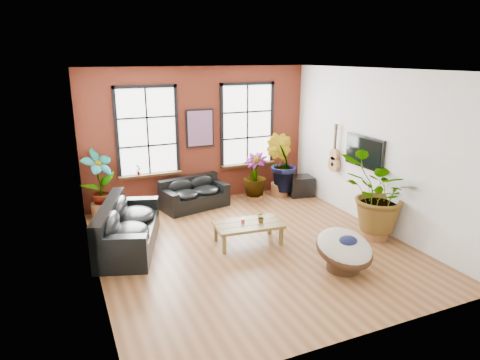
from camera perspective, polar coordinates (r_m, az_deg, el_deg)
The scene contains 19 objects.
room at distance 8.40m, azimuth 1.24°, elevation 2.45°, with size 6.04×6.54×3.54m.
sofa_back at distance 10.98m, azimuth -6.19°, elevation -1.91°, with size 1.79×1.14×0.76m.
sofa_left at distance 8.92m, azimuth -15.00°, elevation -6.23°, with size 1.67×2.54×0.93m.
coffee_table at distance 8.84m, azimuth 1.08°, elevation -6.08°, with size 1.44×0.90×0.53m.
papasan_chair at distance 8.00m, azimuth 13.76°, elevation -8.98°, with size 1.15×1.17×0.78m.
poster at distance 11.13m, azimuth -5.36°, elevation 6.89°, with size 0.74×0.06×0.98m.
tv_wall_unit at distance 10.34m, azimuth 15.10°, elevation 3.37°, with size 0.13×1.86×1.20m.
media_box at distance 11.97m, azimuth 8.05°, elevation -0.80°, with size 0.73×0.64×0.54m.
pot_back_left at distance 10.84m, azimuth -17.91°, elevation -3.79°, with size 0.55×0.55×0.36m.
pot_back_right at distance 11.94m, azimuth 5.30°, elevation -1.24°, with size 0.52×0.52×0.35m.
pot_right_wall at distance 9.60m, azimuth 17.52°, elevation -6.18°, with size 0.75×0.75×0.42m.
pot_mid at distance 11.53m, azimuth 2.04°, elevation -1.85°, with size 0.53×0.53×0.33m.
floor_plant_back_left at distance 10.59m, azimuth -18.22°, elevation -0.13°, with size 0.80×0.54×1.52m, color #16551E.
floor_plant_back_right at distance 11.74m, azimuth 5.48°, elevation 2.28°, with size 0.86×0.69×1.56m, color #16551E.
floor_plant_right_wall at distance 9.30m, azimuth 17.99°, elevation -1.84°, with size 1.49×1.29×1.66m, color #16551E.
floor_plant_mid at distance 11.35m, azimuth 2.00°, elevation 0.73°, with size 0.64×0.64×1.14m, color #16551E.
table_plant at distance 8.83m, azimuth 2.87°, elevation -4.97°, with size 0.20×0.18×0.23m, color #16551E.
sill_plant_left at distance 10.88m, azimuth -13.42°, elevation 1.36°, with size 0.14×0.10×0.27m, color #16551E.
sill_plant_right at distance 11.90m, azimuth 2.64°, elevation 3.05°, with size 0.15×0.15×0.27m, color #16551E.
Camera 1 is at (-3.43, -7.26, 3.75)m, focal length 32.00 mm.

